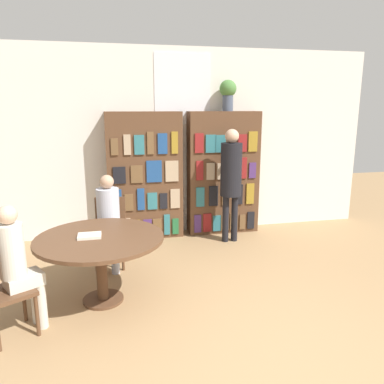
{
  "coord_description": "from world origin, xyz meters",
  "views": [
    {
      "loc": [
        -1.16,
        -2.41,
        2.08
      ],
      "look_at": [
        -0.2,
        1.99,
        1.05
      ],
      "focal_mm": 35.0,
      "sensor_mm": 36.0,
      "label": 1
    }
  ],
  "objects_px": {
    "seated_reader_right": "(19,263)",
    "reading_table": "(100,246)",
    "bookshelf_right": "(223,173)",
    "seated_reader_left": "(108,216)",
    "bookshelf_left": "(145,176)",
    "chair_left_side": "(110,228)",
    "flower_vase": "(228,92)",
    "librarian_standing": "(231,173)"
  },
  "relations": [
    {
      "from": "chair_left_side",
      "to": "seated_reader_left",
      "type": "xyz_separation_m",
      "value": [
        -0.02,
        -0.18,
        0.21
      ]
    },
    {
      "from": "flower_vase",
      "to": "seated_reader_left",
      "type": "xyz_separation_m",
      "value": [
        -1.93,
        -1.17,
        -1.58
      ]
    },
    {
      "from": "flower_vase",
      "to": "reading_table",
      "type": "distance_m",
      "value": 3.29
    },
    {
      "from": "flower_vase",
      "to": "chair_left_side",
      "type": "height_order",
      "value": "flower_vase"
    },
    {
      "from": "chair_left_side",
      "to": "seated_reader_left",
      "type": "distance_m",
      "value": 0.28
    },
    {
      "from": "bookshelf_right",
      "to": "bookshelf_left",
      "type": "bearing_deg",
      "value": 179.99
    },
    {
      "from": "bookshelf_left",
      "to": "bookshelf_right",
      "type": "relative_size",
      "value": 1.0
    },
    {
      "from": "seated_reader_right",
      "to": "reading_table",
      "type": "bearing_deg",
      "value": 90.0
    },
    {
      "from": "seated_reader_right",
      "to": "seated_reader_left",
      "type": "bearing_deg",
      "value": 117.18
    },
    {
      "from": "flower_vase",
      "to": "reading_table",
      "type": "relative_size",
      "value": 0.36
    },
    {
      "from": "flower_vase",
      "to": "reading_table",
      "type": "height_order",
      "value": "flower_vase"
    },
    {
      "from": "bookshelf_right",
      "to": "librarian_standing",
      "type": "relative_size",
      "value": 1.14
    },
    {
      "from": "reading_table",
      "to": "bookshelf_left",
      "type": "bearing_deg",
      "value": 71.42
    },
    {
      "from": "bookshelf_left",
      "to": "reading_table",
      "type": "distance_m",
      "value": 2.14
    },
    {
      "from": "bookshelf_left",
      "to": "seated_reader_right",
      "type": "distance_m",
      "value": 2.8
    },
    {
      "from": "bookshelf_right",
      "to": "seated_reader_right",
      "type": "relative_size",
      "value": 1.62
    },
    {
      "from": "bookshelf_right",
      "to": "flower_vase",
      "type": "bearing_deg",
      "value": 5.11
    },
    {
      "from": "bookshelf_right",
      "to": "flower_vase",
      "type": "distance_m",
      "value": 1.3
    },
    {
      "from": "reading_table",
      "to": "seated_reader_right",
      "type": "xyz_separation_m",
      "value": [
        -0.72,
        -0.41,
        0.05
      ]
    },
    {
      "from": "chair_left_side",
      "to": "seated_reader_right",
      "type": "relative_size",
      "value": 0.72
    },
    {
      "from": "seated_reader_left",
      "to": "bookshelf_right",
      "type": "bearing_deg",
      "value": -142.21
    },
    {
      "from": "flower_vase",
      "to": "reading_table",
      "type": "bearing_deg",
      "value": -135.24
    },
    {
      "from": "bookshelf_left",
      "to": "flower_vase",
      "type": "bearing_deg",
      "value": 0.2
    },
    {
      "from": "bookshelf_right",
      "to": "reading_table",
      "type": "relative_size",
      "value": 1.49
    },
    {
      "from": "bookshelf_left",
      "to": "seated_reader_right",
      "type": "xyz_separation_m",
      "value": [
        -1.39,
        -2.41,
        -0.31
      ]
    },
    {
      "from": "bookshelf_right",
      "to": "chair_left_side",
      "type": "distance_m",
      "value": 2.16
    },
    {
      "from": "chair_left_side",
      "to": "seated_reader_right",
      "type": "xyz_separation_m",
      "value": [
        -0.82,
        -1.42,
        0.19
      ]
    },
    {
      "from": "bookshelf_left",
      "to": "seated_reader_left",
      "type": "distance_m",
      "value": 1.34
    },
    {
      "from": "reading_table",
      "to": "seated_reader_left",
      "type": "distance_m",
      "value": 0.84
    },
    {
      "from": "reading_table",
      "to": "chair_left_side",
      "type": "height_order",
      "value": "chair_left_side"
    },
    {
      "from": "bookshelf_left",
      "to": "chair_left_side",
      "type": "bearing_deg",
      "value": -119.78
    },
    {
      "from": "reading_table",
      "to": "seated_reader_left",
      "type": "relative_size",
      "value": 1.09
    },
    {
      "from": "flower_vase",
      "to": "bookshelf_left",
      "type": "bearing_deg",
      "value": -179.8
    },
    {
      "from": "bookshelf_right",
      "to": "seated_reader_right",
      "type": "distance_m",
      "value": 3.62
    },
    {
      "from": "seated_reader_left",
      "to": "librarian_standing",
      "type": "distance_m",
      "value": 2.0
    },
    {
      "from": "bookshelf_right",
      "to": "flower_vase",
      "type": "relative_size",
      "value": 4.13
    },
    {
      "from": "bookshelf_right",
      "to": "chair_left_side",
      "type": "height_order",
      "value": "bookshelf_right"
    },
    {
      "from": "seated_reader_left",
      "to": "seated_reader_right",
      "type": "height_order",
      "value": "seated_reader_left"
    },
    {
      "from": "chair_left_side",
      "to": "seated_reader_left",
      "type": "relative_size",
      "value": 0.72
    },
    {
      "from": "librarian_standing",
      "to": "bookshelf_left",
      "type": "bearing_deg",
      "value": 158.36
    },
    {
      "from": "bookshelf_right",
      "to": "flower_vase",
      "type": "xyz_separation_m",
      "value": [
        0.06,
        0.01,
        1.3
      ]
    },
    {
      "from": "bookshelf_left",
      "to": "chair_left_side",
      "type": "height_order",
      "value": "bookshelf_left"
    }
  ]
}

